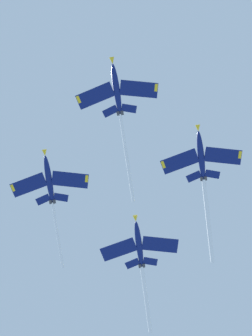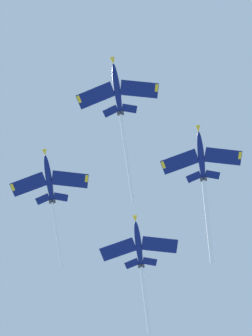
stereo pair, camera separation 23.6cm
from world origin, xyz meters
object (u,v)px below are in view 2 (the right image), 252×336
at_px(jet_lead, 119,106).
at_px(jet_slot, 141,261).
at_px(jet_left_wing, 203,179).
at_px(jet_right_wing, 50,188).

bearing_deg(jet_lead, jet_slot, -108.93).
bearing_deg(jet_slot, jet_left_wing, 114.84).
height_order(jet_left_wing, jet_right_wing, jet_right_wing).
bearing_deg(jet_lead, jet_right_wing, -60.74).
xyz_separation_m(jet_lead, jet_left_wing, (-23.59, -13.12, -3.49)).
relative_size(jet_left_wing, jet_right_wing, 1.13).
bearing_deg(jet_left_wing, jet_lead, 29.08).
xyz_separation_m(jet_lead, jet_right_wing, (13.13, -23.43, -2.25)).
height_order(jet_lead, jet_slot, jet_lead).
xyz_separation_m(jet_left_wing, jet_slot, (10.97, -23.69, -3.24)).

